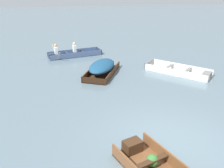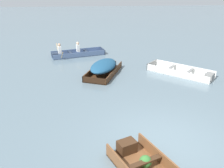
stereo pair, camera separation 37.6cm
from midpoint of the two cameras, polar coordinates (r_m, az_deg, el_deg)
The scene contains 4 objects.
ground_plane at distance 7.86m, azimuth 13.46°, elevation -12.85°, with size 80.00×80.00×0.00m, color slate.
skiff_white_near_moored at distance 13.24m, azimuth 16.64°, elevation 2.56°, with size 3.17×2.98×0.35m.
skiff_dark_varnish_mid_moored at distance 12.70m, azimuth -1.06°, elevation 3.90°, with size 2.13×3.01×0.67m.
rowboat_slate_blue_with_crew at distance 16.02m, azimuth -7.79°, elevation 7.01°, with size 3.44×2.32×0.88m.
Camera 2 is at (-2.11, -6.03, 4.52)m, focal length 40.00 mm.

